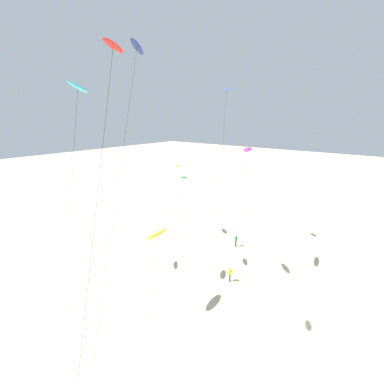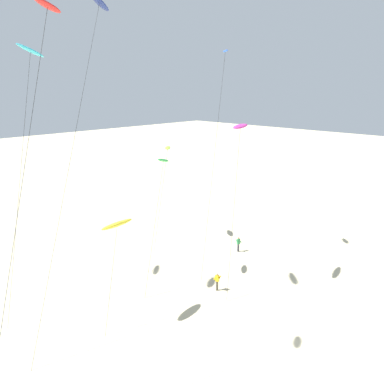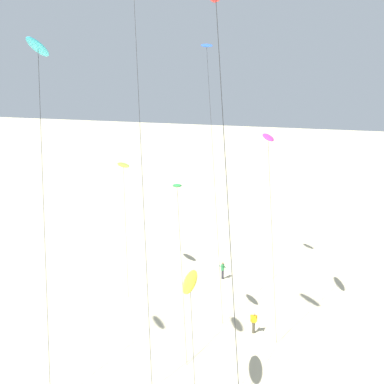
{
  "view_description": "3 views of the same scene",
  "coord_description": "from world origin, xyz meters",
  "px_view_note": "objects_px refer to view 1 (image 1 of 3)",
  "views": [
    {
      "loc": [
        -26.16,
        -10.2,
        18.84
      ],
      "look_at": [
        4.47,
        14.23,
        9.33
      ],
      "focal_mm": 31.9,
      "sensor_mm": 36.0,
      "label": 1
    },
    {
      "loc": [
        -26.11,
        -17.37,
        18.71
      ],
      "look_at": [
        2.95,
        10.61,
        8.92
      ],
      "focal_mm": 44.01,
      "sensor_mm": 36.0,
      "label": 2
    },
    {
      "loc": [
        -31.25,
        1.99,
        20.07
      ],
      "look_at": [
        2.11,
        12.64,
        11.15
      ],
      "focal_mm": 48.05,
      "sensor_mm": 36.0,
      "label": 3
    }
  ],
  "objects_px": {
    "kite_flyer_nearest": "(236,241)",
    "kite_flyer_middle": "(230,274)",
    "kite_lime": "(177,166)",
    "kite_blue": "(226,95)",
    "kite_navy": "(137,50)",
    "kite_green": "(184,179)",
    "kite_yellow": "(157,234)",
    "kite_magenta": "(247,150)",
    "kite_cyan": "(77,89)",
    "kite_red": "(112,54)"
  },
  "relations": [
    {
      "from": "kite_cyan",
      "to": "kite_navy",
      "type": "xyz_separation_m",
      "value": [
        3.93,
        -3.72,
        3.43
      ]
    },
    {
      "from": "kite_cyan",
      "to": "kite_red",
      "type": "distance_m",
      "value": 11.73
    },
    {
      "from": "kite_yellow",
      "to": "kite_green",
      "type": "bearing_deg",
      "value": 23.9
    },
    {
      "from": "kite_yellow",
      "to": "kite_red",
      "type": "relative_size",
      "value": 0.36
    },
    {
      "from": "kite_flyer_nearest",
      "to": "kite_flyer_middle",
      "type": "bearing_deg",
      "value": -152.32
    },
    {
      "from": "kite_navy",
      "to": "kite_flyer_nearest",
      "type": "xyz_separation_m",
      "value": [
        16.44,
        -1.18,
        -23.14
      ]
    },
    {
      "from": "kite_flyer_middle",
      "to": "kite_magenta",
      "type": "bearing_deg",
      "value": -3.36
    },
    {
      "from": "kite_blue",
      "to": "kite_flyer_middle",
      "type": "height_order",
      "value": "kite_blue"
    },
    {
      "from": "kite_cyan",
      "to": "kite_flyer_middle",
      "type": "relative_size",
      "value": 12.83
    },
    {
      "from": "kite_flyer_nearest",
      "to": "kite_red",
      "type": "bearing_deg",
      "value": -166.83
    },
    {
      "from": "kite_red",
      "to": "kite_green",
      "type": "bearing_deg",
      "value": 24.68
    },
    {
      "from": "kite_cyan",
      "to": "kite_flyer_nearest",
      "type": "distance_m",
      "value": 28.76
    },
    {
      "from": "kite_lime",
      "to": "kite_magenta",
      "type": "distance_m",
      "value": 14.99
    },
    {
      "from": "kite_green",
      "to": "kite_yellow",
      "type": "bearing_deg",
      "value": -156.1
    },
    {
      "from": "kite_lime",
      "to": "kite_navy",
      "type": "xyz_separation_m",
      "value": [
        -14.3,
        -7.79,
        13.23
      ]
    },
    {
      "from": "kite_cyan",
      "to": "kite_green",
      "type": "relative_size",
      "value": 1.82
    },
    {
      "from": "kite_lime",
      "to": "kite_magenta",
      "type": "bearing_deg",
      "value": -107.14
    },
    {
      "from": "kite_magenta",
      "to": "kite_cyan",
      "type": "height_order",
      "value": "kite_cyan"
    },
    {
      "from": "kite_blue",
      "to": "kite_flyer_middle",
      "type": "relative_size",
      "value": 12.96
    },
    {
      "from": "kite_magenta",
      "to": "kite_yellow",
      "type": "xyz_separation_m",
      "value": [
        -11.97,
        2.2,
        -6.61
      ]
    },
    {
      "from": "kite_green",
      "to": "kite_red",
      "type": "bearing_deg",
      "value": -155.32
    },
    {
      "from": "kite_lime",
      "to": "kite_yellow",
      "type": "distance_m",
      "value": 20.21
    },
    {
      "from": "kite_magenta",
      "to": "kite_flyer_nearest",
      "type": "bearing_deg",
      "value": 37.4
    },
    {
      "from": "kite_blue",
      "to": "kite_magenta",
      "type": "height_order",
      "value": "kite_blue"
    },
    {
      "from": "kite_blue",
      "to": "kite_green",
      "type": "xyz_separation_m",
      "value": [
        -8.91,
        -0.39,
        -9.28
      ]
    },
    {
      "from": "kite_lime",
      "to": "kite_flyer_nearest",
      "type": "height_order",
      "value": "kite_lime"
    },
    {
      "from": "kite_cyan",
      "to": "kite_flyer_middle",
      "type": "height_order",
      "value": "kite_cyan"
    },
    {
      "from": "kite_magenta",
      "to": "kite_green",
      "type": "relative_size",
      "value": 1.26
    },
    {
      "from": "kite_magenta",
      "to": "kite_flyer_middle",
      "type": "xyz_separation_m",
      "value": [
        -2.64,
        0.16,
        -13.64
      ]
    },
    {
      "from": "kite_yellow",
      "to": "kite_flyer_middle",
      "type": "distance_m",
      "value": 11.86
    },
    {
      "from": "kite_green",
      "to": "kite_red",
      "type": "relative_size",
      "value": 0.51
    },
    {
      "from": "kite_lime",
      "to": "kite_flyer_nearest",
      "type": "xyz_separation_m",
      "value": [
        2.13,
        -8.97,
        -9.9
      ]
    },
    {
      "from": "kite_flyer_middle",
      "to": "kite_navy",
      "type": "bearing_deg",
      "value": 141.28
    },
    {
      "from": "kite_lime",
      "to": "kite_flyer_middle",
      "type": "distance_m",
      "value": 18.28
    },
    {
      "from": "kite_blue",
      "to": "kite_cyan",
      "type": "relative_size",
      "value": 1.01
    },
    {
      "from": "kite_navy",
      "to": "kite_flyer_middle",
      "type": "bearing_deg",
      "value": -38.72
    },
    {
      "from": "kite_blue",
      "to": "kite_yellow",
      "type": "relative_size",
      "value": 2.6
    },
    {
      "from": "kite_cyan",
      "to": "kite_flyer_nearest",
      "type": "relative_size",
      "value": 12.83
    },
    {
      "from": "kite_yellow",
      "to": "kite_blue",
      "type": "bearing_deg",
      "value": 13.19
    },
    {
      "from": "kite_lime",
      "to": "kite_green",
      "type": "xyz_separation_m",
      "value": [
        -8.1,
        -8.05,
        0.5
      ]
    },
    {
      "from": "kite_lime",
      "to": "kite_blue",
      "type": "height_order",
      "value": "kite_blue"
    },
    {
      "from": "kite_cyan",
      "to": "kite_lime",
      "type": "bearing_deg",
      "value": 12.59
    },
    {
      "from": "kite_blue",
      "to": "kite_green",
      "type": "height_order",
      "value": "kite_blue"
    },
    {
      "from": "kite_lime",
      "to": "kite_yellow",
      "type": "xyz_separation_m",
      "value": [
        -16.25,
        -11.67,
        -2.87
      ]
    },
    {
      "from": "kite_yellow",
      "to": "kite_lime",
      "type": "bearing_deg",
      "value": 35.68
    },
    {
      "from": "kite_yellow",
      "to": "kite_navy",
      "type": "xyz_separation_m",
      "value": [
        1.94,
        3.87,
        16.1
      ]
    },
    {
      "from": "kite_magenta",
      "to": "kite_red",
      "type": "height_order",
      "value": "kite_red"
    },
    {
      "from": "kite_flyer_nearest",
      "to": "kite_lime",
      "type": "bearing_deg",
      "value": 103.39
    },
    {
      "from": "kite_red",
      "to": "kite_yellow",
      "type": "bearing_deg",
      "value": 25.64
    },
    {
      "from": "kite_magenta",
      "to": "kite_flyer_nearest",
      "type": "height_order",
      "value": "kite_magenta"
    }
  ]
}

